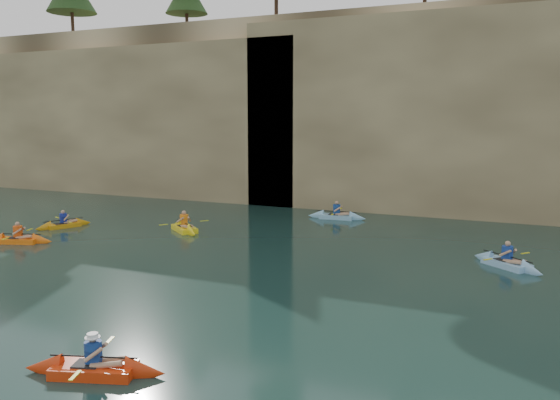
% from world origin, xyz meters
% --- Properties ---
extents(ground, '(160.00, 160.00, 0.00)m').
position_xyz_m(ground, '(0.00, 0.00, 0.00)').
color(ground, black).
rests_on(ground, ground).
extents(cliff, '(70.00, 16.00, 12.00)m').
position_xyz_m(cliff, '(0.00, 30.00, 6.00)').
color(cliff, tan).
rests_on(cliff, ground).
extents(cliff_slab_west, '(26.00, 2.40, 10.56)m').
position_xyz_m(cliff_slab_west, '(-20.00, 22.60, 5.28)').
color(cliff_slab_west, tan).
rests_on(cliff_slab_west, ground).
extents(cliff_slab_center, '(24.00, 2.40, 11.40)m').
position_xyz_m(cliff_slab_center, '(2.00, 22.60, 5.70)').
color(cliff_slab_center, tan).
rests_on(cliff_slab_center, ground).
extents(sea_cave_west, '(4.50, 1.00, 4.00)m').
position_xyz_m(sea_cave_west, '(-18.00, 21.95, 2.00)').
color(sea_cave_west, black).
rests_on(sea_cave_west, ground).
extents(sea_cave_center, '(3.50, 1.00, 3.20)m').
position_xyz_m(sea_cave_center, '(-4.00, 21.95, 1.60)').
color(sea_cave_center, black).
rests_on(sea_cave_center, ground).
extents(main_kayaker, '(3.16, 2.04, 1.15)m').
position_xyz_m(main_kayaker, '(-2.68, -0.39, 0.15)').
color(main_kayaker, red).
rests_on(main_kayaker, ground).
extents(kayaker_orange, '(3.12, 2.21, 1.16)m').
position_xyz_m(kayaker_orange, '(-14.48, 7.98, 0.14)').
color(kayaker_orange, orange).
rests_on(kayaker_orange, ground).
extents(kayaker_ltblue_near, '(2.84, 2.50, 1.21)m').
position_xyz_m(kayaker_ltblue_near, '(5.18, 12.27, 0.15)').
color(kayaker_ltblue_near, '#86B9E0').
rests_on(kayaker_ltblue_near, ground).
extents(kayaker_yellow, '(2.87, 2.47, 1.25)m').
position_xyz_m(kayaker_yellow, '(-9.20, 12.97, 0.16)').
color(kayaker_yellow, yellow).
rests_on(kayaker_yellow, ground).
extents(kayaker_ltblue_mid, '(3.22, 2.39, 1.21)m').
position_xyz_m(kayaker_ltblue_mid, '(-3.46, 19.00, 0.15)').
color(kayaker_ltblue_mid, '#81BAD8').
rests_on(kayaker_ltblue_mid, ground).
extents(kayaker_extra_west, '(2.00, 2.78, 1.09)m').
position_xyz_m(kayaker_extra_west, '(-15.24, 11.35, 0.13)').
color(kayaker_extra_west, orange).
rests_on(kayaker_extra_west, ground).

